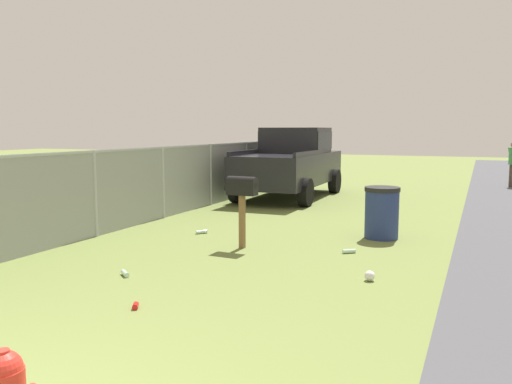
% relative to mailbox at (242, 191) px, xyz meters
% --- Properties ---
extents(mailbox, '(0.23, 0.53, 1.24)m').
position_rel_mailbox_xyz_m(mailbox, '(0.00, 0.00, 0.00)').
color(mailbox, brown).
rests_on(mailbox, ground).
extents(pickup_truck, '(4.94, 2.34, 2.09)m').
position_rel_mailbox_xyz_m(pickup_truck, '(6.81, 1.54, 0.11)').
color(pickup_truck, black).
rests_on(pickup_truck, ground).
extents(trash_bin, '(0.65, 0.65, 0.97)m').
position_rel_mailbox_xyz_m(trash_bin, '(1.78, -2.06, -0.51)').
color(trash_bin, navy).
rests_on(trash_bin, ground).
extents(fence_section, '(13.85, 0.07, 1.65)m').
position_rel_mailbox_xyz_m(fence_section, '(2.06, 2.97, -0.10)').
color(fence_section, '#9EA3A8').
rests_on(fence_section, ground).
extents(litter_bag_far_scatter, '(0.14, 0.14, 0.14)m').
position_rel_mailbox_xyz_m(litter_bag_far_scatter, '(-1.10, -2.42, -0.92)').
color(litter_bag_far_scatter, silver).
rests_on(litter_bag_far_scatter, ground).
extents(litter_can_midfield_a, '(0.14, 0.12, 0.07)m').
position_rel_mailbox_xyz_m(litter_can_midfield_a, '(-3.27, -0.18, -0.96)').
color(litter_can_midfield_a, red).
rests_on(litter_can_midfield_a, ground).
extents(litter_bottle_by_mailbox, '(0.21, 0.20, 0.07)m').
position_rel_mailbox_xyz_m(litter_bottle_by_mailbox, '(0.80, 1.26, -0.96)').
color(litter_bottle_by_mailbox, '#B2D8BF').
rests_on(litter_bottle_by_mailbox, ground).
extents(litter_bottle_near_hydrant, '(0.19, 0.22, 0.07)m').
position_rel_mailbox_xyz_m(litter_bottle_near_hydrant, '(-2.22, 0.78, -0.96)').
color(litter_bottle_near_hydrant, '#B2D8BF').
rests_on(litter_bottle_near_hydrant, ground).
extents(litter_bottle_midfield_b, '(0.19, 0.22, 0.07)m').
position_rel_mailbox_xyz_m(litter_bottle_midfield_b, '(0.35, -1.79, -0.96)').
color(litter_bottle_midfield_b, '#B2D8BF').
rests_on(litter_bottle_midfield_b, ground).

